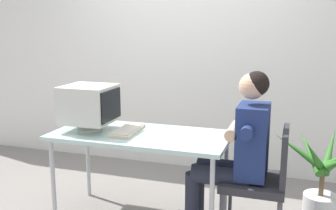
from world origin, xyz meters
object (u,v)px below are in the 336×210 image
at_px(keyboard, 128,130).
at_px(crt_monitor, 89,104).
at_px(desk, 140,140).
at_px(person_seated, 236,149).
at_px(potted_plant, 321,181).
at_px(office_chair, 263,176).

bearing_deg(keyboard, crt_monitor, -172.85).
height_order(desk, person_seated, person_seated).
bearing_deg(crt_monitor, potted_plant, 13.75).
distance_m(desk, office_chair, 1.00).
xyz_separation_m(office_chair, potted_plant, (0.44, 0.41, -0.14)).
distance_m(keyboard, office_chair, 1.13).
xyz_separation_m(crt_monitor, person_seated, (1.21, 0.04, -0.28)).
distance_m(keyboard, potted_plant, 1.64).
distance_m(person_seated, potted_plant, 0.83).
relative_size(person_seated, potted_plant, 1.58).
distance_m(office_chair, potted_plant, 0.62).
distance_m(crt_monitor, person_seated, 1.25).
xyz_separation_m(keyboard, potted_plant, (1.53, 0.41, -0.41)).
height_order(keyboard, potted_plant, potted_plant).
distance_m(desk, person_seated, 0.78).
xyz_separation_m(desk, keyboard, (-0.11, 0.01, 0.07)).
height_order(desk, office_chair, office_chair).
relative_size(desk, person_seated, 1.11).
bearing_deg(potted_plant, desk, -163.52).
distance_m(desk, potted_plant, 1.52).
xyz_separation_m(office_chair, person_seated, (-0.20, 0.00, 0.19)).
distance_m(office_chair, person_seated, 0.28).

